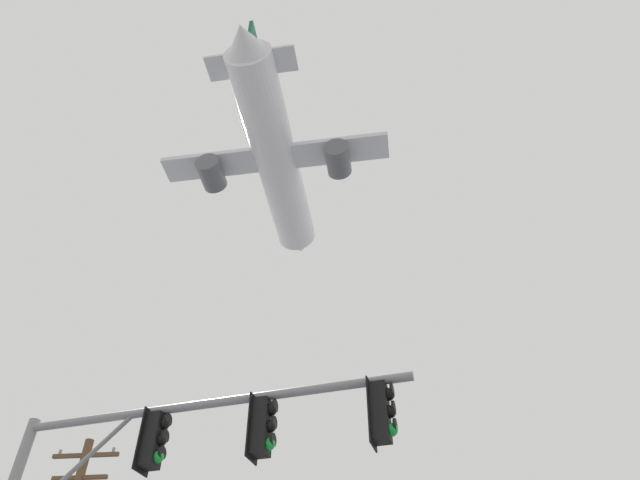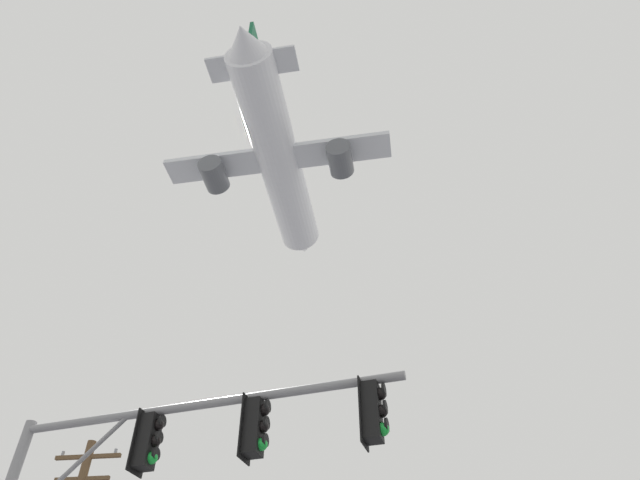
% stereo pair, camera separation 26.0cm
% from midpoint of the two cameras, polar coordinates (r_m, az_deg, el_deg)
% --- Properties ---
extents(signal_pole_near, '(7.04, 1.52, 6.03)m').
position_cam_midpoint_polar(signal_pole_near, '(10.05, -16.94, -22.23)').
color(signal_pole_near, gray).
rests_on(signal_pole_near, ground).
extents(airplane, '(15.88, 20.55, 5.61)m').
position_cam_midpoint_polar(airplane, '(40.01, -4.68, 8.15)').
color(airplane, white).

